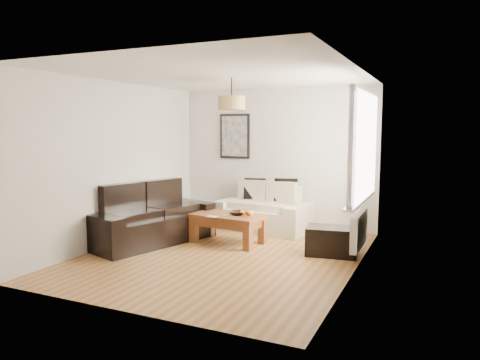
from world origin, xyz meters
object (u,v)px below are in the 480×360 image
at_px(sofa_leather, 150,215).
at_px(coffee_table, 228,229).
at_px(loveseat_cream, 263,208).
at_px(ottoman, 332,241).

xyz_separation_m(sofa_leather, coffee_table, (1.19, 0.47, -0.21)).
xyz_separation_m(loveseat_cream, coffee_table, (-0.17, -1.12, -0.17)).
bearing_deg(coffee_table, loveseat_cream, 81.16).
distance_m(sofa_leather, ottoman, 2.93).
height_order(loveseat_cream, coffee_table, loveseat_cream).
bearing_deg(ottoman, coffee_table, -179.56).
bearing_deg(ottoman, sofa_leather, -170.41).
bearing_deg(coffee_table, ottoman, 0.44).
distance_m(loveseat_cream, coffee_table, 1.15).
xyz_separation_m(sofa_leather, ottoman, (2.88, 0.49, -0.24)).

